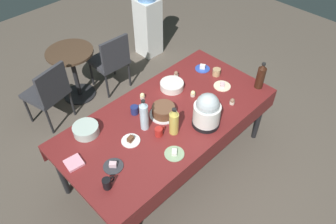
# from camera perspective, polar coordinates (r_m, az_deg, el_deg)

# --- Properties ---
(ground) EXTENTS (9.00, 9.00, 0.00)m
(ground) POSITION_cam_1_polar(r_m,az_deg,el_deg) (3.70, -0.00, -8.90)
(ground) COLOR brown
(potluck_table) EXTENTS (2.20, 1.10, 0.75)m
(potluck_table) POSITION_cam_1_polar(r_m,az_deg,el_deg) (3.17, -0.00, -1.45)
(potluck_table) COLOR maroon
(potluck_table) RESTS_ON ground
(frosted_layer_cake) EXTENTS (0.28, 0.28, 0.11)m
(frosted_layer_cake) POSITION_cam_1_polar(r_m,az_deg,el_deg) (3.10, -0.81, 0.21)
(frosted_layer_cake) COLOR silver
(frosted_layer_cake) RESTS_ON potluck_table
(slow_cooker) EXTENTS (0.27, 0.27, 0.36)m
(slow_cooker) POSITION_cam_1_polar(r_m,az_deg,el_deg) (2.95, 6.98, 0.17)
(slow_cooker) COLOR black
(slow_cooker) RESTS_ON potluck_table
(glass_salad_bowl) EXTENTS (0.24, 0.24, 0.09)m
(glass_salad_bowl) POSITION_cam_1_polar(r_m,az_deg,el_deg) (3.04, -14.46, -3.08)
(glass_salad_bowl) COLOR #B2C6BC
(glass_salad_bowl) RESTS_ON potluck_table
(ceramic_snack_bowl) EXTENTS (0.25, 0.25, 0.07)m
(ceramic_snack_bowl) POSITION_cam_1_polar(r_m,az_deg,el_deg) (3.41, 0.70, 4.78)
(ceramic_snack_bowl) COLOR silver
(ceramic_snack_bowl) RESTS_ON potluck_table
(dessert_plate_white) EXTENTS (0.17, 0.17, 0.05)m
(dessert_plate_white) POSITION_cam_1_polar(r_m,az_deg,el_deg) (2.92, -6.68, -5.02)
(dessert_plate_white) COLOR white
(dessert_plate_white) RESTS_ON potluck_table
(dessert_plate_cobalt) EXTENTS (0.17, 0.17, 0.06)m
(dessert_plate_cobalt) POSITION_cam_1_polar(r_m,az_deg,el_deg) (3.72, 6.18, 7.83)
(dessert_plate_cobalt) COLOR #2D4CB2
(dessert_plate_cobalt) RESTS_ON potluck_table
(dessert_plate_charcoal) EXTENTS (0.17, 0.17, 0.05)m
(dessert_plate_charcoal) POSITION_cam_1_polar(r_m,az_deg,el_deg) (2.76, -9.77, -9.44)
(dessert_plate_charcoal) COLOR #2D2D33
(dessert_plate_charcoal) RESTS_ON potluck_table
(dessert_plate_sage) EXTENTS (0.18, 0.18, 0.04)m
(dessert_plate_sage) POSITION_cam_1_polar(r_m,az_deg,el_deg) (2.80, 1.14, -7.41)
(dessert_plate_sage) COLOR #8CA87F
(dessert_plate_sage) RESTS_ON potluck_table
(dessert_plate_cream) EXTENTS (0.18, 0.18, 0.04)m
(dessert_plate_cream) POSITION_cam_1_polar(r_m,az_deg,el_deg) (3.50, 9.65, 4.66)
(dessert_plate_cream) COLOR beige
(dessert_plate_cream) RESTS_ON potluck_table
(cupcake_vanilla) EXTENTS (0.05, 0.05, 0.07)m
(cupcake_vanilla) POSITION_cam_1_polar(r_m,az_deg,el_deg) (3.30, -4.61, 2.87)
(cupcake_vanilla) COLOR beige
(cupcake_vanilla) RESTS_ON potluck_table
(cupcake_lemon) EXTENTS (0.05, 0.05, 0.07)m
(cupcake_lemon) POSITION_cam_1_polar(r_m,az_deg,el_deg) (3.58, 1.46, 6.81)
(cupcake_lemon) COLOR beige
(cupcake_lemon) RESTS_ON potluck_table
(cupcake_cocoa) EXTENTS (0.05, 0.05, 0.07)m
(cupcake_cocoa) POSITION_cam_1_polar(r_m,az_deg,el_deg) (3.30, 6.27, 2.73)
(cupcake_cocoa) COLOR beige
(cupcake_cocoa) RESTS_ON potluck_table
(cupcake_berry) EXTENTS (0.05, 0.05, 0.07)m
(cupcake_berry) POSITION_cam_1_polar(r_m,az_deg,el_deg) (3.29, 11.41, 1.86)
(cupcake_berry) COLOR beige
(cupcake_berry) RESTS_ON potluck_table
(cupcake_rose) EXTENTS (0.05, 0.05, 0.07)m
(cupcake_rose) POSITION_cam_1_polar(r_m,az_deg,el_deg) (3.33, 4.48, 3.30)
(cupcake_rose) COLOR beige
(cupcake_rose) RESTS_ON potluck_table
(soda_bottle_water) EXTENTS (0.08, 0.08, 0.35)m
(soda_bottle_water) POSITION_cam_1_polar(r_m,az_deg,el_deg) (2.91, -4.30, -0.60)
(soda_bottle_water) COLOR silver
(soda_bottle_water) RESTS_ON potluck_table
(soda_bottle_ginger_ale) EXTENTS (0.09, 0.09, 0.30)m
(soda_bottle_ginger_ale) POSITION_cam_1_polar(r_m,az_deg,el_deg) (2.88, 1.07, -1.74)
(soda_bottle_ginger_ale) COLOR gold
(soda_bottle_ginger_ale) RESTS_ON potluck_table
(soda_bottle_cola) EXTENTS (0.09, 0.09, 0.31)m
(soda_bottle_cola) POSITION_cam_1_polar(r_m,az_deg,el_deg) (3.50, 16.25, 6.16)
(soda_bottle_cola) COLOR #33190F
(soda_bottle_cola) RESTS_ON potluck_table
(coffee_mug_black) EXTENTS (0.11, 0.07, 0.10)m
(coffee_mug_black) POSITION_cam_1_polar(r_m,az_deg,el_deg) (2.62, -10.81, -12.39)
(coffee_mug_black) COLOR black
(coffee_mug_black) RESTS_ON potluck_table
(coffee_mug_red) EXTENTS (0.11, 0.07, 0.08)m
(coffee_mug_red) POSITION_cam_1_polar(r_m,az_deg,el_deg) (2.93, -1.63, -3.52)
(coffee_mug_red) COLOR #B2231E
(coffee_mug_red) RESTS_ON potluck_table
(coffee_mug_tan) EXTENTS (0.13, 0.09, 0.08)m
(coffee_mug_tan) POSITION_cam_1_polar(r_m,az_deg,el_deg) (3.63, 8.67, 7.09)
(coffee_mug_tan) COLOR tan
(coffee_mug_tan) RESTS_ON potluck_table
(coffee_mug_navy) EXTENTS (0.12, 0.08, 0.09)m
(coffee_mug_navy) POSITION_cam_1_polar(r_m,az_deg,el_deg) (3.14, -5.96, 0.40)
(coffee_mug_navy) COLOR navy
(coffee_mug_navy) RESTS_ON potluck_table
(paper_napkin_stack) EXTENTS (0.16, 0.16, 0.02)m
(paper_napkin_stack) POSITION_cam_1_polar(r_m,az_deg,el_deg) (2.85, -16.47, -8.70)
(paper_napkin_stack) COLOR pink
(paper_napkin_stack) RESTS_ON potluck_table
(maroon_chair_left) EXTENTS (0.53, 0.53, 0.85)m
(maroon_chair_left) POSITION_cam_1_polar(r_m,az_deg,el_deg) (4.05, -20.58, 3.52)
(maroon_chair_left) COLOR #333338
(maroon_chair_left) RESTS_ON ground
(maroon_chair_right) EXTENTS (0.45, 0.45, 0.85)m
(maroon_chair_right) POSITION_cam_1_polar(r_m,az_deg,el_deg) (4.38, -10.15, 9.29)
(maroon_chair_right) COLOR #333338
(maroon_chair_right) RESTS_ON ground
(round_cafe_table) EXTENTS (0.60, 0.60, 0.72)m
(round_cafe_table) POSITION_cam_1_polar(r_m,az_deg,el_deg) (4.36, -16.64, 7.94)
(round_cafe_table) COLOR #473323
(round_cafe_table) RESTS_ON ground
(water_cooler) EXTENTS (0.32, 0.32, 1.24)m
(water_cooler) POSITION_cam_1_polar(r_m,az_deg,el_deg) (5.05, -3.62, 16.22)
(water_cooler) COLOR silver
(water_cooler) RESTS_ON ground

